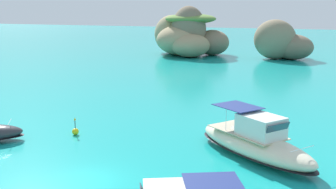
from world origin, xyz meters
TOP-DOWN VIEW (x-y plane):
  - ground_plane at (0.00, 0.00)m, footprint 400.00×400.00m
  - islet_large at (-17.63, 67.29)m, footprint 19.89×18.67m
  - islet_small at (3.21, 67.61)m, footprint 13.80×12.63m
  - motorboat_cream at (8.60, 7.80)m, footprint 10.56×8.71m
  - channel_buoy at (-6.15, 7.41)m, footprint 0.56×0.56m

SIDE VIEW (x-z plane):
  - ground_plane at x=0.00m, z-range 0.00..0.00m
  - channel_buoy at x=-6.15m, z-range -0.40..1.08m
  - motorboat_cream at x=8.60m, z-range -0.61..2.72m
  - islet_small at x=3.21m, z-range -0.87..7.26m
  - islet_large at x=-17.63m, z-range -1.34..9.53m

